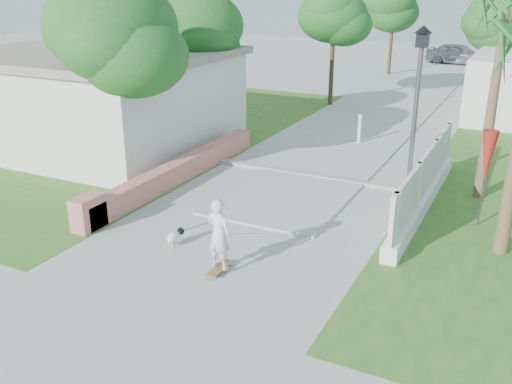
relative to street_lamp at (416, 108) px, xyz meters
The scene contains 19 objects.
ground 6.67m from the street_lamp, 117.80° to the right, with size 90.00×90.00×0.00m, color #B7B7B2.
path_strip 14.98m from the street_lamp, 101.31° to the left, with size 3.20×36.00×0.06m, color #B7B7B2.
curb 3.78m from the street_lamp, behind, with size 6.50×0.25×0.10m, color #999993.
grass_left 10.49m from the street_lamp, 165.83° to the left, with size 8.00×20.00×0.01m, color #2E6B21.
pink_wall 6.83m from the street_lamp, 162.57° to the right, with size 0.45×8.20×0.80m.
house_left 10.94m from the street_lamp, behind, with size 8.40×7.40×3.23m.
lattice_fence 2.01m from the street_lamp, 44.82° to the right, with size 0.35×7.00×1.50m.
street_lamp is the anchor object (origin of this frame).
bollard 5.56m from the street_lamp, 120.96° to the left, with size 0.14×0.14×1.09m.
patio_umbrella 2.27m from the street_lamp, 27.76° to the right, with size 0.36×0.36×2.30m.
tree_left_near 7.92m from the street_lamp, 161.15° to the right, with size 3.60×3.60×5.28m.
tree_left_mid 8.96m from the street_lamp, 160.42° to the left, with size 3.20×3.20×4.85m.
tree_path_left 12.10m from the street_lamp, 119.30° to the left, with size 3.40×3.40×5.23m.
tree_path_right 14.52m from the street_lamp, 88.74° to the left, with size 3.00×3.00×4.79m.
tree_path_far 21.30m from the street_lamp, 105.50° to the left, with size 3.20×3.20×5.17m.
palm_far 2.85m from the street_lamp, 30.47° to the left, with size 1.80×1.80×5.30m.
skateboarder 6.47m from the street_lamp, 119.33° to the right, with size 1.79×1.18×1.56m.
dog 6.82m from the street_lamp, 127.54° to the right, with size 0.34×0.53×0.37m.
parked_car 26.77m from the street_lamp, 95.53° to the left, with size 1.67×4.16×1.42m, color #AFB3B8.
Camera 1 is at (5.63, -8.95, 5.50)m, focal length 40.00 mm.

